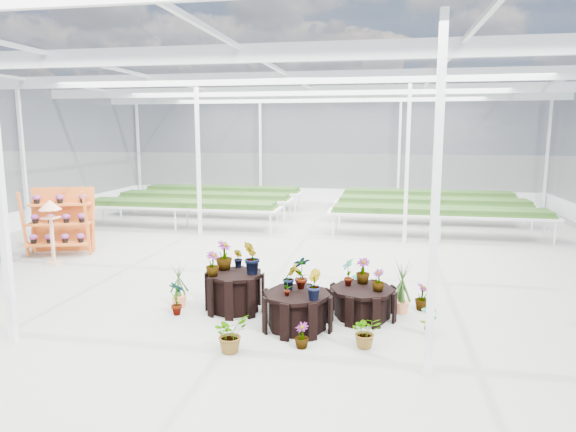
% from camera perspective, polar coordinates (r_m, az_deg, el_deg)
% --- Properties ---
extents(ground_plane, '(24.00, 24.00, 0.00)m').
position_cam_1_polar(ground_plane, '(11.10, -2.20, -6.80)').
color(ground_plane, gray).
rests_on(ground_plane, ground).
extents(greenhouse_shell, '(18.00, 24.00, 4.50)m').
position_cam_1_polar(greenhouse_shell, '(10.70, -2.28, 4.85)').
color(greenhouse_shell, white).
rests_on(greenhouse_shell, ground).
extents(steel_frame, '(18.00, 24.00, 4.50)m').
position_cam_1_polar(steel_frame, '(10.70, -2.28, 4.85)').
color(steel_frame, silver).
rests_on(steel_frame, ground).
extents(nursery_benches, '(16.00, 7.00, 0.84)m').
position_cam_1_polar(nursery_benches, '(17.96, 2.85, 0.83)').
color(nursery_benches, silver).
rests_on(nursery_benches, ground).
extents(plinth_tall, '(1.08, 1.08, 0.68)m').
position_cam_1_polar(plinth_tall, '(9.06, -5.94, -8.39)').
color(plinth_tall, black).
rests_on(plinth_tall, ground).
extents(plinth_mid, '(1.28, 1.28, 0.58)m').
position_cam_1_polar(plinth_mid, '(8.27, 1.01, -10.47)').
color(plinth_mid, black).
rests_on(plinth_mid, ground).
extents(plinth_low, '(1.42, 1.42, 0.50)m').
position_cam_1_polar(plinth_low, '(8.84, 8.27, -9.49)').
color(plinth_low, black).
rests_on(plinth_low, ground).
extents(shelf_rack, '(1.77, 1.28, 1.68)m').
position_cam_1_polar(shelf_rack, '(14.16, -24.06, -0.59)').
color(shelf_rack, '#C8591E').
rests_on(shelf_rack, ground).
extents(bird_table, '(0.47, 0.47, 1.53)m').
position_cam_1_polar(bird_table, '(13.20, -24.76, -1.65)').
color(bird_table, tan).
rests_on(bird_table, ground).
extents(nursery_plants, '(4.63, 3.41, 1.27)m').
position_cam_1_polar(nursery_plants, '(8.71, -0.04, -8.10)').
color(nursery_plants, '#244217').
rests_on(nursery_plants, ground).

